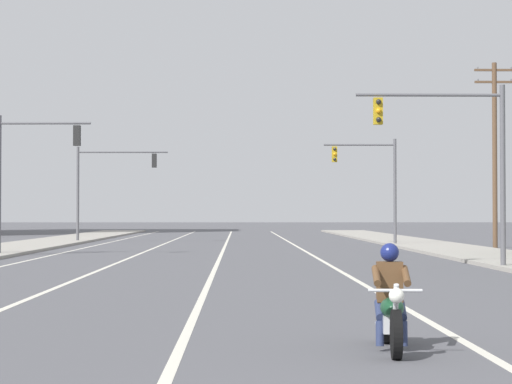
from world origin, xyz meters
name	(u,v)px	position (x,y,z in m)	size (l,w,h in m)	color
lane_stripe_center	(224,249)	(-0.23, 45.00, 0.00)	(0.16, 100.00, 0.01)	beige
lane_stripe_left	(151,249)	(-4.02, 45.00, 0.00)	(0.16, 100.00, 0.01)	beige
lane_stripe_right	(302,249)	(3.87, 45.00, 0.00)	(0.16, 100.00, 0.01)	beige
lane_stripe_far_left	(79,249)	(-7.80, 45.00, 0.00)	(0.16, 100.00, 0.01)	beige
sidewalk_kerb_right	(465,251)	(11.31, 40.00, 0.07)	(4.40, 110.00, 0.14)	#9E998E
motorcycle_with_rider	(391,307)	(2.67, 7.16, 0.59)	(0.70, 2.19, 1.46)	black
traffic_signal_near_right	(460,147)	(8.00, 26.34, 4.11)	(5.03, 0.37, 6.20)	#56565B
traffic_signal_near_left	(25,164)	(-8.84, 36.87, 4.05)	(4.13, 0.37, 6.20)	#56565B
traffic_signal_mid_right	(375,176)	(8.43, 50.04, 4.06)	(4.21, 0.37, 6.20)	#56565B
traffic_signal_mid_left	(105,178)	(-8.14, 57.04, 4.16)	(5.92, 0.37, 6.20)	#56565B
utility_pole_right_far	(495,148)	(14.45, 46.34, 5.41)	(2.17, 0.26, 10.07)	brown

